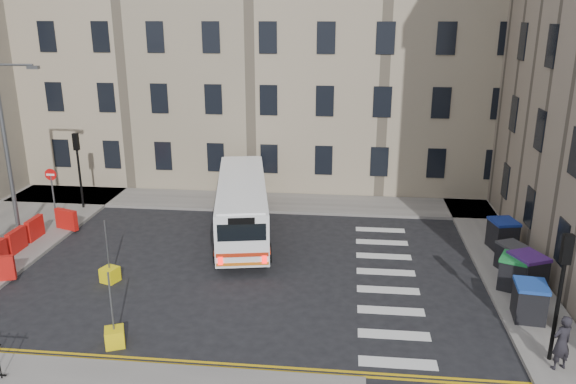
% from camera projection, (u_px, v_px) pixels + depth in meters
% --- Properties ---
extents(ground, '(120.00, 120.00, 0.00)m').
position_uv_depth(ground, '(289.00, 272.00, 23.30)').
color(ground, black).
rests_on(ground, ground).
extents(pavement_north, '(36.00, 3.20, 0.15)m').
position_uv_depth(pavement_north, '(201.00, 200.00, 32.04)').
color(pavement_north, slate).
rests_on(pavement_north, ground).
extents(pavement_east, '(2.40, 26.00, 0.15)m').
position_uv_depth(pavement_east, '(490.00, 242.00, 26.14)').
color(pavement_east, slate).
rests_on(pavement_east, ground).
extents(terrace_north, '(38.30, 10.80, 17.20)m').
position_uv_depth(terrace_north, '(207.00, 40.00, 36.09)').
color(terrace_north, tan).
rests_on(terrace_north, ground).
extents(traffic_light_east, '(0.28, 0.22, 4.10)m').
position_uv_depth(traffic_light_east, '(562.00, 279.00, 16.33)').
color(traffic_light_east, black).
rests_on(traffic_light_east, pavement_east).
extents(traffic_light_nw, '(0.28, 0.22, 4.10)m').
position_uv_depth(traffic_light_nw, '(78.00, 159.00, 29.82)').
color(traffic_light_nw, black).
rests_on(traffic_light_nw, pavement_west).
extents(streetlamp, '(0.50, 0.22, 8.14)m').
position_uv_depth(streetlamp, '(7.00, 151.00, 25.22)').
color(streetlamp, '#595B5E').
rests_on(streetlamp, pavement_west).
extents(no_entry_north, '(0.60, 0.08, 3.00)m').
position_uv_depth(no_entry_north, '(52.00, 184.00, 28.22)').
color(no_entry_north, '#595B5E').
rests_on(no_entry_north, pavement_west).
extents(roadworks_barriers, '(1.66, 6.26, 1.00)m').
position_uv_depth(roadworks_barriers, '(24.00, 241.00, 24.79)').
color(roadworks_barriers, red).
rests_on(roadworks_barriers, pavement_west).
extents(bus, '(3.99, 9.98, 2.65)m').
position_uv_depth(bus, '(242.00, 204.00, 26.92)').
color(bus, white).
rests_on(bus, ground).
extents(wheelie_bin_a, '(1.16, 1.30, 1.32)m').
position_uv_depth(wheelie_bin_a, '(529.00, 301.00, 19.27)').
color(wheelie_bin_a, black).
rests_on(wheelie_bin_a, pavement_east).
extents(wheelie_bin_b, '(1.51, 1.60, 1.39)m').
position_uv_depth(wheelie_bin_b, '(527.00, 271.00, 21.38)').
color(wheelie_bin_b, black).
rests_on(wheelie_bin_b, pavement_east).
extents(wheelie_bin_c, '(1.40, 1.48, 1.29)m').
position_uv_depth(wheelie_bin_c, '(514.00, 272.00, 21.47)').
color(wheelie_bin_c, black).
rests_on(wheelie_bin_c, pavement_east).
extents(wheelie_bin_d, '(1.25, 1.31, 1.14)m').
position_uv_depth(wheelie_bin_d, '(511.00, 256.00, 23.01)').
color(wheelie_bin_d, black).
rests_on(wheelie_bin_d, pavement_east).
extents(wheelie_bin_e, '(1.30, 1.42, 1.35)m').
position_uv_depth(wheelie_bin_e, '(503.00, 234.00, 25.06)').
color(wheelie_bin_e, black).
rests_on(wheelie_bin_e, pavement_east).
extents(pedestrian, '(0.75, 0.63, 1.75)m').
position_uv_depth(pedestrian, '(562.00, 343.00, 16.45)').
color(pedestrian, black).
rests_on(pedestrian, pavement_east).
extents(bollard_yellow, '(0.77, 0.77, 0.60)m').
position_uv_depth(bollard_yellow, '(110.00, 275.00, 22.38)').
color(bollard_yellow, yellow).
rests_on(bollard_yellow, ground).
extents(bollard_chevron, '(0.79, 0.79, 0.60)m').
position_uv_depth(bollard_chevron, '(115.00, 337.00, 18.04)').
color(bollard_chevron, yellow).
rests_on(bollard_chevron, ground).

